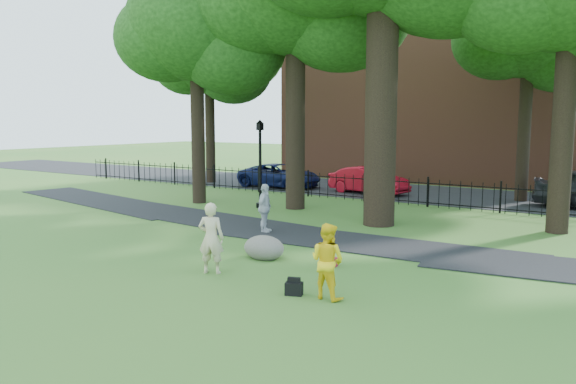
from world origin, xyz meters
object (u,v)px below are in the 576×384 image
Objects in this scene: red_sedan at (369,180)px; man at (327,261)px; lamppost at (260,165)px; woman at (211,238)px; boulder at (264,246)px.

man is at bearing -149.06° from red_sedan.
lamppost is at bearing -41.36° from man.
man is 0.43× the size of lamppost.
boulder is (0.20, 1.91, -0.53)m from woman.
boulder is at bearing -27.32° from man.
man is 1.37× the size of boulder.
woman is 1.09× the size of man.
lamppost is 0.91× the size of red_sedan.
lamppost reaches higher than woman.
lamppost reaches higher than man.
man is at bearing 154.81° from woman.
woman is at bearing -49.97° from lamppost.
red_sedan is at bearing 84.64° from lamppost.
man is at bearing -36.82° from lamppost.
boulder is at bearing -118.96° from woman.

